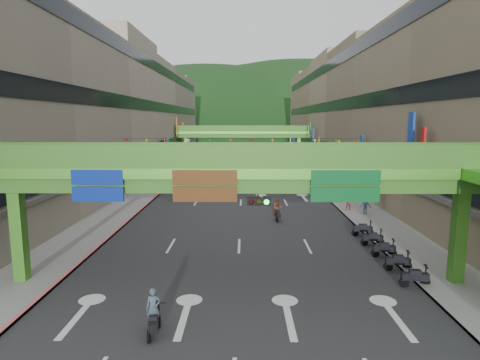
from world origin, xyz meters
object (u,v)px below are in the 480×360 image
overpass_near (257,184)px  scooter_rider_mid (277,210)px  scooter_rider_near (154,314)px  car_yellow (257,169)px  pedestrian_red (349,204)px  car_silver (204,162)px

overpass_near → scooter_rider_mid: overpass_near is taller
scooter_rider_near → scooter_rider_mid: bearing=70.7°
car_yellow → pedestrian_red: size_ratio=2.50×
scooter_rider_near → car_yellow: 47.40m
scooter_rider_near → car_silver: size_ratio=0.50×
car_silver → scooter_rider_near: bearing=-81.2°
car_silver → car_yellow: 14.24m
overpass_near → scooter_rider_mid: size_ratio=15.23×
car_silver → car_yellow: size_ratio=1.00×
car_silver → car_yellow: car_yellow is taller
car_silver → pedestrian_red: (16.80, -36.92, 0.13)m
scooter_rider_near → pedestrian_red: size_ratio=1.25×
scooter_rider_near → scooter_rider_mid: (6.22, 17.78, 0.08)m
overpass_near → scooter_rider_near: 7.40m
scooter_rider_mid → car_silver: scooter_rider_mid is taller
overpass_near → car_yellow: size_ratio=7.48×
overpass_near → car_yellow: (1.36, 42.71, -4.57)m
scooter_rider_near → pedestrian_red: 24.63m
overpass_near → car_yellow: overpass_near is taller
overpass_near → pedestrian_red: size_ratio=18.69×
scooter_rider_mid → pedestrian_red: scooter_rider_mid is taller
car_silver → car_yellow: bearing=-44.3°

